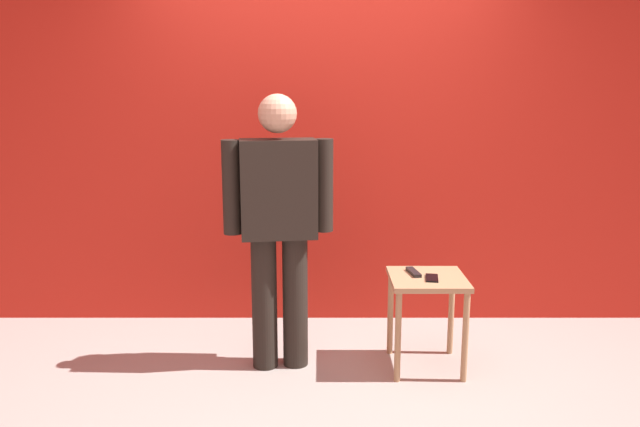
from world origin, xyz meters
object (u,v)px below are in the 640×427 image
Objects in this scene: cell_phone at (430,278)px; standing_person at (276,219)px; tv_remote at (411,272)px; side_table at (425,294)px.

standing_person is at bearing -175.22° from cell_phone.
cell_phone is at bearing -57.18° from tv_remote.
standing_person is at bearing 178.49° from side_table.
standing_person is at bearing 172.51° from tv_remote.
cell_phone is 0.13m from tv_remote.
standing_person is 0.95m from cell_phone.
side_table is at bearing -47.46° from tv_remote.
standing_person reaches higher than cell_phone.
cell_phone is (0.02, -0.04, 0.11)m from side_table.
side_table is (0.87, -0.02, -0.45)m from standing_person.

